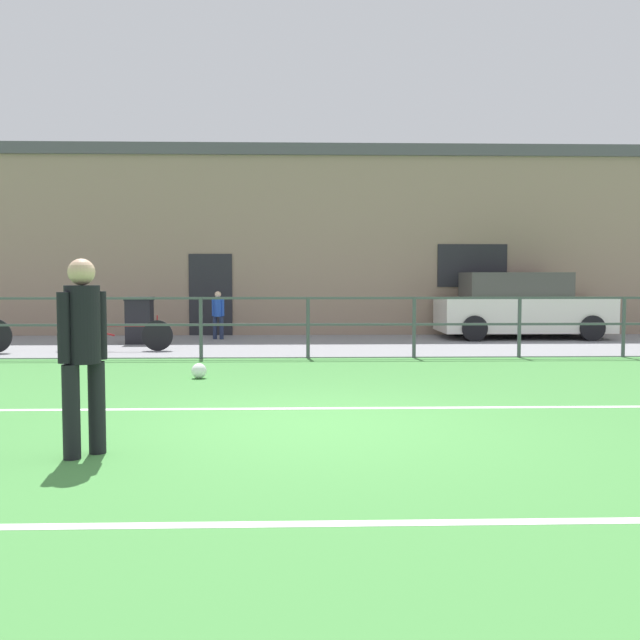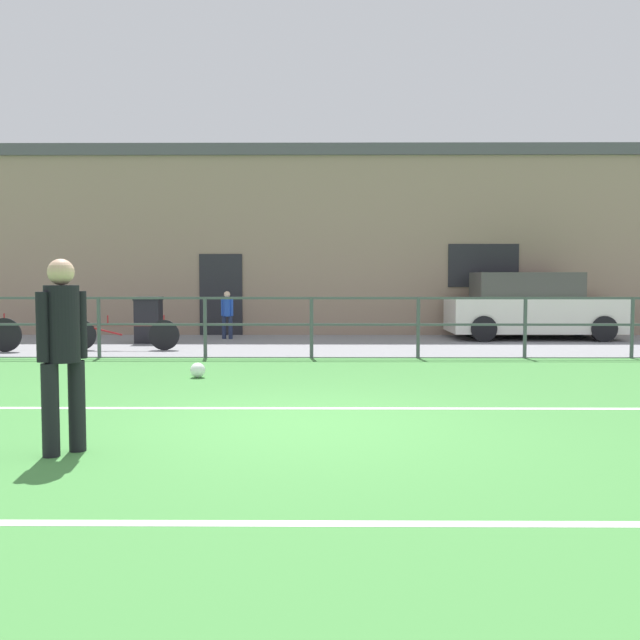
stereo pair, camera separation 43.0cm
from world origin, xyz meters
name	(u,v)px [view 2 (the right image)]	position (x,y,z in m)	size (l,w,h in m)	color
ground	(301,426)	(0.00, 0.00, -0.02)	(60.00, 44.00, 0.04)	#42843D
field_line_touchline	(303,408)	(0.00, 0.90, 0.00)	(36.00, 0.11, 0.00)	white
field_line_hash	(284,523)	(0.00, -2.97, 0.00)	(36.00, 0.11, 0.00)	white
pavement_strip	(314,345)	(0.00, 8.50, 0.01)	(48.00, 5.00, 0.02)	gray
perimeter_fence	(312,318)	(0.00, 6.00, 0.75)	(36.07, 0.07, 1.15)	#474C51
clubhouse_facade	(316,242)	(0.00, 12.20, 2.46)	(28.00, 2.56, 4.90)	gray
player_goalkeeper	(62,344)	(-2.01, -1.23, 0.96)	(0.33, 0.38, 1.69)	black
soccer_ball_match	(198,370)	(-1.68, 3.40, 0.11)	(0.23, 0.23, 0.23)	white
spectator_child	(227,312)	(-2.11, 9.82, 0.67)	(0.31, 0.20, 1.15)	#232D4C
parked_car_red	(531,307)	(5.25, 9.95, 0.78)	(4.08, 1.81, 1.61)	silver
bicycle_parked_2	(122,334)	(-3.91, 7.20, 0.35)	(2.33, 0.04, 0.72)	black
trash_bin_0	(149,320)	(-3.76, 8.78, 0.55)	(0.59, 0.50, 1.05)	black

